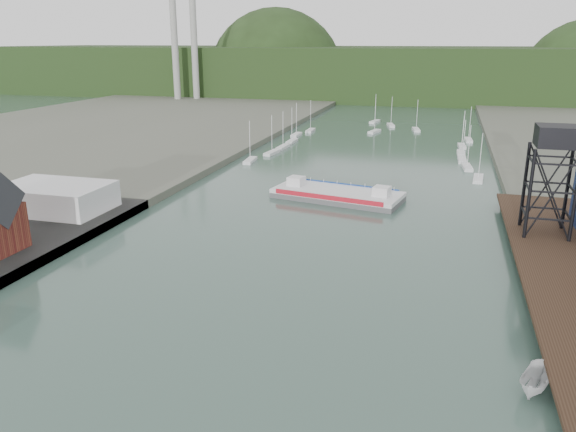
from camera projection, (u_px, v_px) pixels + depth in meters
The scene contains 8 objects.
east_pier at pixel (575, 268), 71.49m from camera, with size 14.00×70.00×2.45m.
white_shed at pixel (55, 197), 96.38m from camera, with size 18.00×12.00×4.50m, color silver.
lift_tower at pixel (556, 143), 79.82m from camera, with size 6.50×6.50×16.00m.
marina_sailboats at pixel (376, 143), 167.32m from camera, with size 57.71×92.65×0.90m.
smokestacks at pixel (184, 39), 272.16m from camera, with size 11.20×8.20×60.00m.
distant_hills at pixel (406, 76), 314.97m from camera, with size 500.00×120.00×80.00m.
chain_ferry at pixel (337, 194), 109.07m from camera, with size 26.12×14.42×3.55m.
motorboat at pixel (536, 382), 49.05m from camera, with size 2.14×5.69×2.20m, color silver.
Camera 1 is at (19.67, -28.63, 29.67)m, focal length 35.00 mm.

